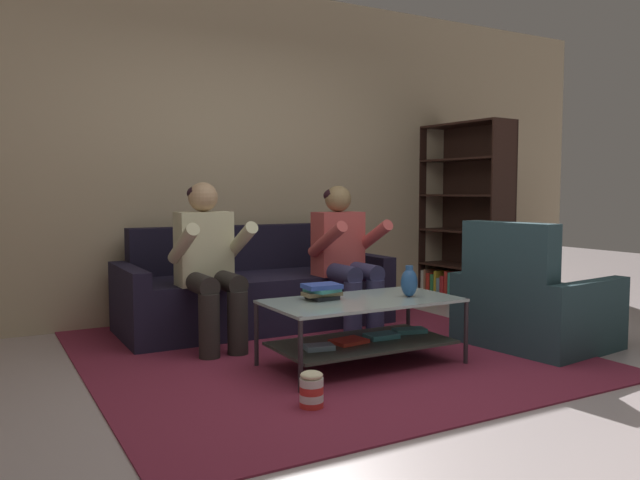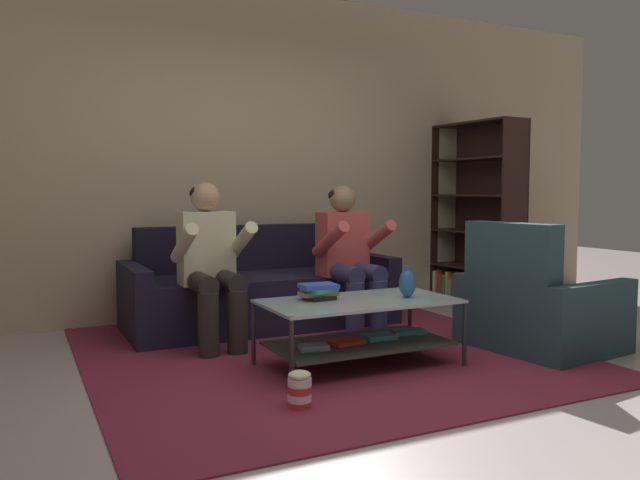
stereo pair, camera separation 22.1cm
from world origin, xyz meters
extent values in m
plane|color=#B9A8A8|center=(0.00, 0.00, 0.00)|extent=(16.80, 16.80, 0.00)
cube|color=#C1AD89|center=(0.00, 2.46, 1.45)|extent=(8.40, 0.12, 2.90)
cube|color=black|center=(-0.05, 1.83, 0.22)|extent=(1.90, 0.87, 0.44)
cube|color=black|center=(-0.05, 2.17, 0.63)|extent=(1.90, 0.18, 0.38)
cube|color=black|center=(-1.06, 1.83, 0.28)|extent=(0.13, 0.87, 0.56)
cube|color=black|center=(0.96, 1.83, 0.28)|extent=(0.13, 0.87, 0.56)
cylinder|color=#2A2623|center=(-0.71, 1.09, 0.22)|extent=(0.14, 0.14, 0.44)
cylinder|color=#2A2623|center=(-0.51, 1.09, 0.22)|extent=(0.14, 0.14, 0.44)
cylinder|color=#2A2623|center=(-0.71, 1.27, 0.48)|extent=(0.14, 0.42, 0.14)
cylinder|color=#2A2623|center=(-0.51, 1.27, 0.48)|extent=(0.14, 0.42, 0.14)
cube|color=beige|center=(-0.61, 1.48, 0.70)|extent=(0.38, 0.22, 0.52)
cylinder|color=beige|center=(-0.81, 1.30, 0.75)|extent=(0.09, 0.49, 0.31)
cylinder|color=beige|center=(-0.40, 1.30, 0.75)|extent=(0.09, 0.49, 0.31)
sphere|color=tan|center=(-0.61, 1.48, 1.07)|extent=(0.21, 0.21, 0.21)
ellipsoid|color=black|center=(-0.61, 1.50, 1.09)|extent=(0.21, 0.21, 0.13)
cylinder|color=#36375F|center=(0.41, 1.09, 0.22)|extent=(0.14, 0.14, 0.44)
cylinder|color=#36375F|center=(0.61, 1.09, 0.22)|extent=(0.14, 0.14, 0.44)
cylinder|color=#36375F|center=(0.41, 1.27, 0.48)|extent=(0.14, 0.42, 0.14)
cylinder|color=#36375F|center=(0.61, 1.27, 0.48)|extent=(0.14, 0.42, 0.14)
cube|color=#C84D4B|center=(0.51, 1.48, 0.69)|extent=(0.38, 0.22, 0.51)
cylinder|color=#C84D4B|center=(0.31, 1.30, 0.74)|extent=(0.09, 0.49, 0.31)
cylinder|color=#C84D4B|center=(0.71, 1.30, 0.74)|extent=(0.09, 0.49, 0.31)
sphere|color=olive|center=(0.51, 1.48, 1.05)|extent=(0.21, 0.21, 0.21)
ellipsoid|color=black|center=(0.51, 1.50, 1.07)|extent=(0.21, 0.21, 0.13)
cube|color=#A9C3BE|center=(0.08, 0.46, 0.42)|extent=(1.21, 0.63, 0.02)
cube|color=#363E35|center=(0.08, 0.46, 0.15)|extent=(1.12, 0.58, 0.02)
cylinder|color=#2C252B|center=(-0.51, 0.16, 0.21)|extent=(0.03, 0.03, 0.43)
cylinder|color=#2C252B|center=(0.68, 0.16, 0.21)|extent=(0.03, 0.03, 0.43)
cylinder|color=#2C252B|center=(-0.51, 0.77, 0.21)|extent=(0.03, 0.03, 0.43)
cylinder|color=#2C252B|center=(0.68, 0.77, 0.21)|extent=(0.03, 0.03, 0.43)
cube|color=#7A9AB0|center=(-0.26, 0.41, 0.17)|extent=(0.19, 0.14, 0.03)
cube|color=red|center=(-0.01, 0.47, 0.17)|extent=(0.23, 0.19, 0.02)
cube|color=teal|center=(0.24, 0.47, 0.17)|extent=(0.21, 0.14, 0.03)
cube|color=teal|center=(0.49, 0.51, 0.17)|extent=(0.24, 0.16, 0.03)
cube|color=maroon|center=(0.02, 1.05, 0.01)|extent=(3.06, 3.37, 0.01)
cube|color=#8A5D57|center=(0.02, 1.05, 0.01)|extent=(1.69, 1.85, 0.00)
ellipsoid|color=#295592|center=(0.41, 0.40, 0.52)|extent=(0.11, 0.11, 0.18)
cylinder|color=#295592|center=(0.41, 0.40, 0.61)|extent=(0.05, 0.05, 0.04)
cube|color=black|center=(-0.13, 0.59, 0.44)|extent=(0.18, 0.17, 0.02)
cube|color=#927B55|center=(-0.14, 0.58, 0.46)|extent=(0.24, 0.13, 0.02)
cube|color=teal|center=(-0.14, 0.58, 0.49)|extent=(0.21, 0.21, 0.02)
cube|color=#3650BB|center=(-0.14, 0.58, 0.51)|extent=(0.23, 0.18, 0.03)
cube|color=#301C16|center=(2.22, 2.42, 0.89)|extent=(0.34, 0.05, 1.78)
cube|color=#301C16|center=(2.29, 1.44, 0.89)|extent=(0.34, 0.05, 1.78)
cube|color=#301C16|center=(2.41, 1.94, 0.89)|extent=(0.09, 0.99, 1.78)
cube|color=#301C16|center=(2.25, 1.93, 0.01)|extent=(0.41, 0.98, 0.02)
cube|color=#301C16|center=(2.25, 1.93, 0.36)|extent=(0.41, 0.98, 0.02)
cube|color=#301C16|center=(2.25, 1.93, 0.71)|extent=(0.41, 0.98, 0.02)
cube|color=#301C16|center=(2.25, 1.93, 1.07)|extent=(0.41, 0.98, 0.02)
cube|color=#301C16|center=(2.25, 1.93, 1.42)|extent=(0.41, 0.98, 0.02)
cube|color=#301C16|center=(2.25, 1.93, 1.77)|extent=(0.41, 0.98, 0.02)
cube|color=silver|center=(2.21, 2.38, 0.15)|extent=(0.29, 0.06, 0.26)
cube|color=#A27153|center=(2.23, 2.34, 0.16)|extent=(0.31, 0.05, 0.27)
cube|color=red|center=(2.19, 2.29, 0.14)|extent=(0.23, 0.07, 0.24)
cube|color=#328C51|center=(2.23, 2.23, 0.14)|extent=(0.30, 0.06, 0.23)
cube|color=gold|center=(2.21, 2.18, 0.16)|extent=(0.26, 0.05, 0.27)
cube|color=#749BB0|center=(2.23, 2.14, 0.12)|extent=(0.29, 0.06, 0.20)
cube|color=red|center=(2.24, 2.09, 0.13)|extent=(0.30, 0.07, 0.23)
cube|color=red|center=(2.21, 2.03, 0.16)|extent=(0.22, 0.06, 0.28)
cube|color=teal|center=(2.21, 1.99, 0.16)|extent=(0.23, 0.05, 0.28)
cube|color=#1D282C|center=(2.22, 1.94, 0.12)|extent=(0.23, 0.06, 0.20)
cube|color=#917852|center=(2.24, 1.89, 0.13)|extent=(0.27, 0.06, 0.21)
cube|color=#2F2625|center=(2.25, 1.85, 0.17)|extent=(0.29, 0.05, 0.29)
cube|color=#C73B31|center=(2.23, 1.80, 0.16)|extent=(0.23, 0.05, 0.28)
cube|color=teal|center=(2.25, 1.75, 0.11)|extent=(0.27, 0.07, 0.18)
cube|color=red|center=(2.24, 1.70, 0.13)|extent=(0.25, 0.06, 0.23)
cube|color=#274147|center=(1.48, 0.31, 0.21)|extent=(0.91, 0.79, 0.41)
cube|color=#274147|center=(1.15, 0.26, 0.65)|extent=(0.25, 0.71, 0.49)
cube|color=#274147|center=(1.53, -0.09, 0.26)|extent=(0.83, 0.21, 0.51)
cube|color=#274147|center=(1.43, 0.70, 0.26)|extent=(0.83, 0.21, 0.51)
cylinder|color=red|center=(-0.57, -0.07, 0.02)|extent=(0.12, 0.12, 0.04)
cylinder|color=white|center=(-0.57, -0.07, 0.06)|extent=(0.12, 0.12, 0.04)
cylinder|color=red|center=(-0.57, -0.07, 0.10)|extent=(0.12, 0.12, 0.04)
cylinder|color=white|center=(-0.57, -0.07, 0.14)|extent=(0.12, 0.12, 0.04)
ellipsoid|color=beige|center=(-0.57, -0.07, 0.17)|extent=(0.12, 0.12, 0.04)
camera|label=1|loc=(-2.04, -2.80, 1.10)|focal=35.00mm
camera|label=2|loc=(-1.84, -2.90, 1.10)|focal=35.00mm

